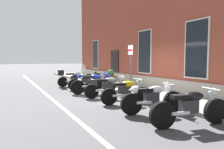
% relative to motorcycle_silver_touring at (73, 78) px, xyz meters
% --- Properties ---
extents(ground_plane, '(140.00, 140.00, 0.00)m').
position_rel_motorcycle_silver_touring_xyz_m(ground_plane, '(4.28, 1.23, -0.55)').
color(ground_plane, '#424244').
extents(sidewalk, '(31.11, 2.34, 0.13)m').
position_rel_motorcycle_silver_touring_xyz_m(sidewalk, '(4.28, 2.40, -0.49)').
color(sidewalk, slate).
rests_on(sidewalk, ground_plane).
extents(lane_stripe, '(31.11, 0.12, 0.01)m').
position_rel_motorcycle_silver_touring_xyz_m(lane_stripe, '(4.28, -1.97, -0.55)').
color(lane_stripe, silver).
rests_on(lane_stripe, ground_plane).
extents(brick_pub_facade, '(25.11, 6.77, 8.92)m').
position_rel_motorcycle_silver_touring_xyz_m(brick_pub_facade, '(4.28, 6.90, 3.90)').
color(brick_pub_facade, brown).
rests_on(brick_pub_facade, ground_plane).
extents(motorcycle_silver_touring, '(0.63, 2.09, 1.32)m').
position_rel_motorcycle_silver_touring_xyz_m(motorcycle_silver_touring, '(0.00, 0.00, 0.00)').
color(motorcycle_silver_touring, black).
rests_on(motorcycle_silver_touring, ground_plane).
extents(motorcycle_black_sport, '(0.62, 2.12, 1.00)m').
position_rel_motorcycle_silver_touring_xyz_m(motorcycle_black_sport, '(1.50, 0.41, -0.00)').
color(motorcycle_black_sport, black).
rests_on(motorcycle_black_sport, ground_plane).
extents(motorcycle_blue_sport, '(0.74, 2.18, 1.07)m').
position_rel_motorcycle_silver_touring_xyz_m(motorcycle_blue_sport, '(3.03, 0.18, 0.03)').
color(motorcycle_blue_sport, black).
rests_on(motorcycle_blue_sport, ground_plane).
extents(motorcycle_grey_naked, '(0.74, 2.07, 0.96)m').
position_rel_motorcycle_silver_touring_xyz_m(motorcycle_grey_naked, '(4.29, 0.28, -0.07)').
color(motorcycle_grey_naked, black).
rests_on(motorcycle_grey_naked, ground_plane).
extents(motorcycle_yellow_naked, '(0.62, 1.98, 0.93)m').
position_rel_motorcycle_silver_touring_xyz_m(motorcycle_yellow_naked, '(5.66, 0.31, -0.08)').
color(motorcycle_yellow_naked, black).
rests_on(motorcycle_yellow_naked, ground_plane).
extents(motorcycle_white_sport, '(0.71, 2.06, 0.98)m').
position_rel_motorcycle_silver_touring_xyz_m(motorcycle_white_sport, '(7.20, 0.39, -0.01)').
color(motorcycle_white_sport, black).
rests_on(motorcycle_white_sport, ground_plane).
extents(motorcycle_black_naked, '(0.74, 2.17, 0.94)m').
position_rel_motorcycle_silver_touring_xyz_m(motorcycle_black_naked, '(8.58, 0.37, -0.07)').
color(motorcycle_black_naked, black).
rests_on(motorcycle_black_naked, ground_plane).
extents(parking_sign, '(0.36, 0.07, 2.23)m').
position_rel_motorcycle_silver_touring_xyz_m(parking_sign, '(3.98, 1.60, 1.02)').
color(parking_sign, '#4C4C51').
rests_on(parking_sign, sidewalk).
extents(barrel_planter, '(0.69, 0.69, 0.94)m').
position_rel_motorcycle_silver_touring_xyz_m(barrel_planter, '(1.58, 1.79, -0.04)').
color(barrel_planter, brown).
rests_on(barrel_planter, sidewalk).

